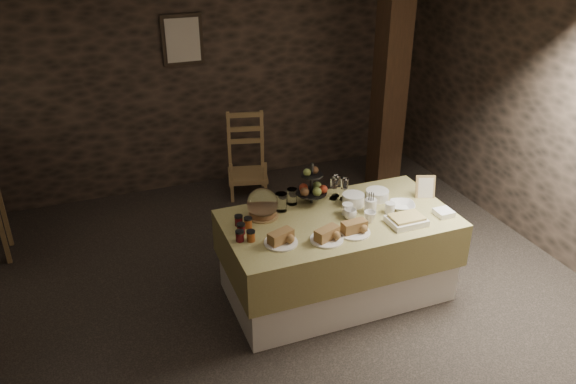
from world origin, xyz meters
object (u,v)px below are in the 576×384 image
object	(u,v)px
chair	(245,159)
timber_column	(390,81)
fruit_stand	(312,188)
buffet_table	(337,250)

from	to	relation	value
chair	timber_column	size ratio (longest dim) A/B	0.29
timber_column	fruit_stand	distance (m)	2.13
timber_column	buffet_table	bearing A→B (deg)	-129.92
buffet_table	fruit_stand	bearing A→B (deg)	108.69
chair	timber_column	bearing A→B (deg)	-1.82
timber_column	chair	bearing A→B (deg)	164.37
buffet_table	timber_column	distance (m)	2.40
timber_column	fruit_stand	bearing A→B (deg)	-137.71
buffet_table	chair	size ratio (longest dim) A/B	2.55
timber_column	fruit_stand	xyz separation A→B (m)	(-1.55, -1.41, -0.40)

